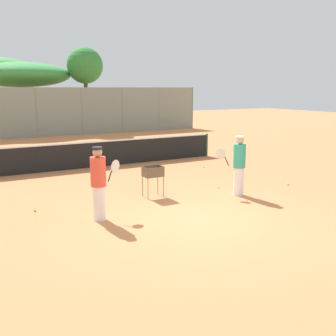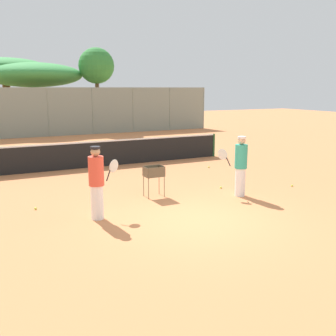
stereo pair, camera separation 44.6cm
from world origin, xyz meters
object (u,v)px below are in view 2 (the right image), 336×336
(player_red_cap, at_px, (240,165))
(player_white_outfit, at_px, (97,182))
(ball_cart, at_px, (153,174))
(parked_car, at_px, (75,122))
(tennis_net, at_px, (101,153))

(player_red_cap, bearing_deg, player_white_outfit, 39.36)
(ball_cart, distance_m, parked_car, 19.47)
(tennis_net, distance_m, player_white_outfit, 6.69)
(player_red_cap, bearing_deg, tennis_net, -31.93)
(ball_cart, height_order, parked_car, parked_car)
(player_red_cap, relative_size, parked_car, 0.43)
(player_white_outfit, bearing_deg, player_red_cap, -18.63)
(player_red_cap, distance_m, parked_car, 20.40)
(ball_cart, bearing_deg, tennis_net, 89.77)
(player_red_cap, xyz_separation_m, parked_car, (0.07, 20.40, -0.27))
(ball_cart, bearing_deg, parked_car, 82.88)
(player_red_cap, relative_size, ball_cart, 1.95)
(player_red_cap, xyz_separation_m, ball_cart, (-2.34, 1.07, -0.24))
(player_white_outfit, height_order, player_red_cap, player_white_outfit)
(tennis_net, bearing_deg, player_red_cap, -69.47)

